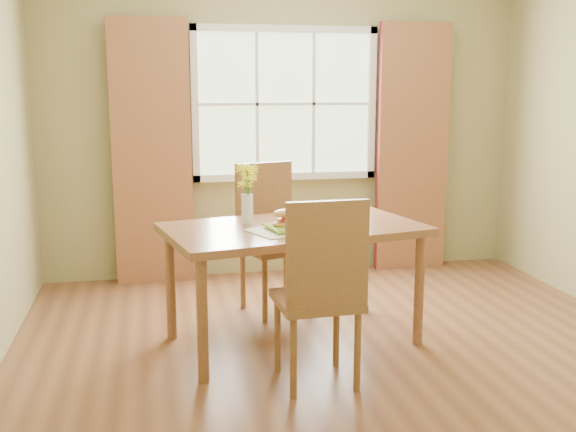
% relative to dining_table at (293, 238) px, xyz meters
% --- Properties ---
extents(room, '(4.24, 3.84, 2.74)m').
position_rel_dining_table_xyz_m(room, '(0.28, -0.18, 0.65)').
color(room, brown).
rests_on(room, ground).
extents(window, '(1.62, 0.06, 1.32)m').
position_rel_dining_table_xyz_m(window, '(0.28, 1.69, 0.80)').
color(window, '#A8C595').
rests_on(window, room).
extents(curtain_left, '(0.65, 0.08, 2.20)m').
position_rel_dining_table_xyz_m(curtain_left, '(-0.87, 1.60, 0.40)').
color(curtain_left, maroon).
rests_on(curtain_left, room).
extents(curtain_right, '(0.65, 0.08, 2.20)m').
position_rel_dining_table_xyz_m(curtain_right, '(1.43, 1.60, 0.40)').
color(curtain_right, maroon).
rests_on(curtain_right, room).
extents(dining_table, '(1.75, 1.21, 0.78)m').
position_rel_dining_table_xyz_m(dining_table, '(0.00, 0.00, 0.00)').
color(dining_table, brown).
rests_on(dining_table, room).
extents(chair_near, '(0.47, 0.47, 1.07)m').
position_rel_dining_table_xyz_m(chair_near, '(0.00, -0.71, -0.11)').
color(chair_near, brown).
rests_on(chair_near, room).
extents(chair_far, '(0.57, 0.57, 1.10)m').
position_rel_dining_table_xyz_m(chair_far, '(-0.03, 0.71, -0.10)').
color(chair_far, brown).
rests_on(chair_far, room).
extents(placemat, '(0.54, 0.47, 0.01)m').
position_rel_dining_table_xyz_m(placemat, '(-0.06, -0.15, 0.08)').
color(placemat, beige).
rests_on(placemat, dining_table).
extents(plate, '(0.33, 0.33, 0.01)m').
position_rel_dining_table_xyz_m(plate, '(-0.05, -0.14, 0.09)').
color(plate, '#80B72D').
rests_on(plate, placemat).
extents(croissant_sandwich, '(0.16, 0.11, 0.11)m').
position_rel_dining_table_xyz_m(croissant_sandwich, '(-0.08, -0.13, 0.15)').
color(croissant_sandwich, '#F19252').
rests_on(croissant_sandwich, plate).
extents(water_glass, '(0.08, 0.08, 0.12)m').
position_rel_dining_table_xyz_m(water_glass, '(0.29, -0.08, 0.14)').
color(water_glass, silver).
rests_on(water_glass, dining_table).
extents(flower_vase, '(0.16, 0.16, 0.39)m').
position_rel_dining_table_xyz_m(flower_vase, '(-0.28, 0.11, 0.33)').
color(flower_vase, silver).
rests_on(flower_vase, dining_table).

